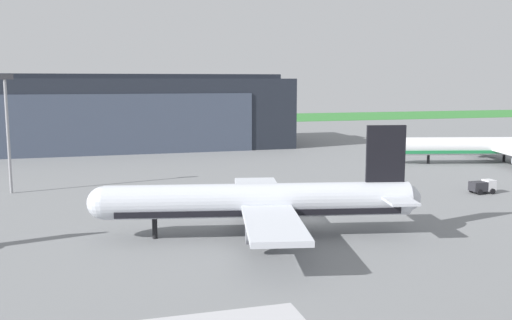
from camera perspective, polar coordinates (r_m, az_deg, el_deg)
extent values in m
plane|color=slate|center=(69.49, 5.38, -6.10)|extent=(440.00, 440.00, 0.00)
cube|color=#357F35|center=(250.69, -10.33, 4.03)|extent=(440.00, 56.00, 0.08)
cube|color=#232833|center=(148.93, -16.14, 4.56)|extent=(97.46, 33.32, 17.47)
cube|color=#424C60|center=(132.27, -16.11, 3.40)|extent=(74.07, 0.30, 13.98)
cube|color=#232833|center=(148.71, -16.28, 8.15)|extent=(97.46, 8.00, 1.20)
cylinder|color=white|center=(126.21, 23.56, 1.31)|extent=(43.72, 14.15, 3.67)
sphere|color=white|center=(118.34, 13.88, 1.35)|extent=(3.53, 3.53, 3.53)
cube|color=#1E7A42|center=(126.32, 23.53, 0.86)|extent=(40.30, 13.34, 0.64)
cube|color=white|center=(136.06, 21.99, 1.64)|extent=(11.39, 20.05, 0.56)
cylinder|color=gray|center=(134.50, 21.91, 1.02)|extent=(3.87, 2.80, 2.02)
cylinder|color=black|center=(120.80, 17.06, 0.05)|extent=(0.56, 0.56, 1.80)
cylinder|color=black|center=(129.01, 23.83, 0.21)|extent=(0.56, 0.56, 1.80)
cylinder|color=silver|center=(61.35, 0.30, -4.10)|extent=(33.30, 10.23, 3.68)
sphere|color=silver|center=(62.23, -15.18, -4.21)|extent=(3.54, 3.54, 3.54)
sphere|color=silver|center=(64.86, 15.12, -3.72)|extent=(2.87, 2.87, 2.87)
cube|color=black|center=(61.57, 0.30, -5.02)|extent=(30.70, 9.73, 0.64)
cube|color=black|center=(63.21, 13.01, 0.63)|extent=(4.31, 1.25, 6.26)
cube|color=silver|center=(66.75, 12.72, -2.98)|extent=(3.96, 5.65, 0.28)
cube|color=silver|center=(61.57, 14.24, -3.96)|extent=(3.96, 5.65, 0.28)
cube|color=silver|center=(69.54, 0.27, -3.04)|extent=(8.09, 15.22, 0.56)
cube|color=silver|center=(53.53, 1.75, -6.41)|extent=(8.09, 15.22, 0.56)
cylinder|color=gray|center=(68.62, -0.31, -4.31)|extent=(3.83, 2.68, 2.03)
cylinder|color=gray|center=(54.90, 0.78, -7.46)|extent=(3.83, 2.68, 2.03)
cylinder|color=black|center=(62.14, -10.22, -6.85)|extent=(0.56, 0.56, 2.19)
cylinder|color=black|center=(64.02, 1.34, -6.29)|extent=(0.56, 0.56, 2.19)
cylinder|color=black|center=(60.30, 1.72, -7.19)|extent=(0.56, 0.56, 2.19)
cube|color=silver|center=(92.52, 22.52, -2.35)|extent=(1.47, 1.83, 1.62)
cube|color=#28282D|center=(91.44, 21.59, -2.50)|extent=(2.30, 1.84, 1.38)
cylinder|color=black|center=(91.88, 22.86, -2.95)|extent=(0.85, 0.28, 0.85)
cylinder|color=black|center=(93.42, 22.11, -2.74)|extent=(0.85, 0.28, 0.85)
cylinder|color=black|center=(90.55, 21.74, -3.05)|extent=(0.85, 0.28, 0.85)
cylinder|color=black|center=(92.11, 21.01, -2.83)|extent=(0.85, 0.28, 0.85)
cylinder|color=#99999E|center=(92.16, -23.82, 2.14)|extent=(0.44, 0.44, 17.12)
cube|color=#333338|center=(91.79, -24.14, 7.71)|extent=(2.40, 0.50, 0.80)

